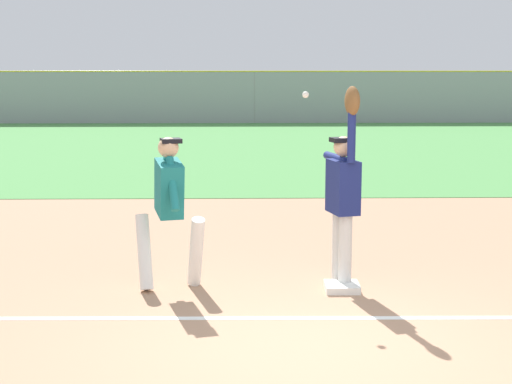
{
  "coord_description": "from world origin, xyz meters",
  "views": [
    {
      "loc": [
        -0.65,
        -6.64,
        2.51
      ],
      "look_at": [
        -0.46,
        2.21,
        1.05
      ],
      "focal_mm": 54.44,
      "sensor_mm": 36.0,
      "label": 1
    }
  ],
  "objects": [
    {
      "name": "first_base",
      "position": [
        0.5,
        1.75,
        0.04
      ],
      "size": [
        0.39,
        0.39,
        0.08
      ],
      "primitive_type": "cube",
      "rotation": [
        0.0,
        0.0,
        -0.02
      ],
      "color": "white",
      "rests_on": "ground_plane"
    },
    {
      "name": "parked_car_green",
      "position": [
        -4.78,
        30.11,
        0.67
      ],
      "size": [
        4.44,
        2.19,
        1.25
      ],
      "rotation": [
        0.0,
        0.0,
        0.02
      ],
      "color": "#1E6B33",
      "rests_on": "ground_plane"
    },
    {
      "name": "parked_car_silver",
      "position": [
        -10.27,
        30.17,
        0.67
      ],
      "size": [
        4.46,
        2.24,
        1.25
      ],
      "rotation": [
        0.0,
        0.0,
        -0.03
      ],
      "color": "#B7B7BC",
      "rests_on": "ground_plane"
    },
    {
      "name": "baseball",
      "position": [
        0.08,
        1.91,
        2.18
      ],
      "size": [
        0.07,
        0.07,
        0.07
      ],
      "primitive_type": "sphere",
      "color": "white"
    },
    {
      "name": "parked_car_tan",
      "position": [
        0.77,
        30.17,
        0.67
      ],
      "size": [
        4.56,
        2.43,
        1.25
      ],
      "rotation": [
        0.0,
        0.0,
        0.09
      ],
      "color": "tan",
      "rests_on": "ground_plane"
    },
    {
      "name": "ground_plane",
      "position": [
        0.0,
        0.0,
        0.0
      ],
      "size": [
        79.46,
        79.46,
        0.0
      ],
      "primitive_type": "plane",
      "color": "tan"
    },
    {
      "name": "fielder",
      "position": [
        0.52,
        1.92,
        1.12
      ],
      "size": [
        0.36,
        0.89,
        2.28
      ],
      "rotation": [
        0.0,
        0.0,
        3.39
      ],
      "color": "silver",
      "rests_on": "ground_plane"
    },
    {
      "name": "outfield_grass",
      "position": [
        0.0,
        17.36,
        0.01
      ],
      "size": [
        48.27,
        19.08,
        0.01
      ],
      "primitive_type": "cube",
      "color": "#4C8C47",
      "rests_on": "ground_plane"
    },
    {
      "name": "runner",
      "position": [
        -1.43,
        1.88,
        1.0
      ],
      "size": [
        0.84,
        0.84,
        1.72
      ],
      "rotation": [
        0.0,
        0.0,
        0.26
      ],
      "color": "white",
      "rests_on": "ground_plane"
    },
    {
      "name": "parked_car_white",
      "position": [
        6.02,
        29.92,
        0.67
      ],
      "size": [
        4.59,
        2.52,
        1.25
      ],
      "rotation": [
        0.0,
        0.0,
        -0.12
      ],
      "color": "white",
      "rests_on": "ground_plane"
    },
    {
      "name": "outfield_fence",
      "position": [
        0.0,
        26.9,
        1.13
      ],
      "size": [
        48.35,
        0.08,
        2.25
      ],
      "color": "#93999E",
      "rests_on": "ground_plane"
    }
  ]
}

